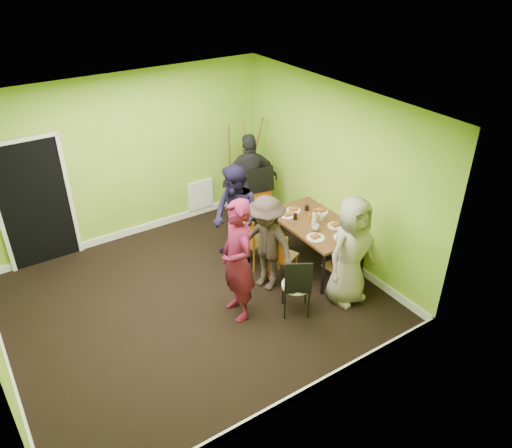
# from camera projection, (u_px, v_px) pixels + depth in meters

# --- Properties ---
(ground) EXTENTS (5.00, 5.00, 0.00)m
(ground) POSITION_uv_depth(u_px,v_px,m) (194.00, 300.00, 7.23)
(ground) COLOR black
(ground) RESTS_ON ground
(room_walls) EXTENTS (5.04, 4.54, 2.82)m
(room_walls) POSITION_uv_depth(u_px,v_px,m) (186.00, 242.00, 6.75)
(room_walls) COLOR #83B12D
(room_walls) RESTS_ON ground
(dining_table) EXTENTS (0.90, 1.50, 0.75)m
(dining_table) POSITION_uv_depth(u_px,v_px,m) (315.00, 226.00, 7.70)
(dining_table) COLOR black
(dining_table) RESTS_ON ground
(chair_left_far) EXTENTS (0.44, 0.43, 0.90)m
(chair_left_far) POSITION_uv_depth(u_px,v_px,m) (251.00, 238.00, 7.73)
(chair_left_far) COLOR orange
(chair_left_far) RESTS_ON ground
(chair_left_near) EXTENTS (0.48, 0.48, 0.88)m
(chair_left_near) POSITION_uv_depth(u_px,v_px,m) (280.00, 253.00, 7.39)
(chair_left_near) COLOR orange
(chair_left_near) RESTS_ON ground
(chair_back_end) EXTENTS (0.53, 0.61, 1.13)m
(chair_back_end) POSITION_uv_depth(u_px,v_px,m) (261.00, 186.00, 8.65)
(chair_back_end) COLOR orange
(chair_back_end) RESTS_ON ground
(chair_front_end) EXTENTS (0.40, 0.41, 0.87)m
(chair_front_end) POSITION_uv_depth(u_px,v_px,m) (343.00, 263.00, 7.18)
(chair_front_end) COLOR orange
(chair_front_end) RESTS_ON ground
(chair_bentwood) EXTENTS (0.49, 0.50, 0.93)m
(chair_bentwood) POSITION_uv_depth(u_px,v_px,m) (297.00, 284.00, 6.72)
(chair_bentwood) COLOR black
(chair_bentwood) RESTS_ON ground
(easel) EXTENTS (0.74, 0.69, 1.84)m
(easel) POSITION_uv_depth(u_px,v_px,m) (243.00, 168.00, 9.03)
(easel) COLOR brown
(easel) RESTS_ON ground
(plate_near_left) EXTENTS (0.23, 0.23, 0.01)m
(plate_near_left) POSITION_uv_depth(u_px,v_px,m) (288.00, 216.00, 7.84)
(plate_near_left) COLOR white
(plate_near_left) RESTS_ON dining_table
(plate_near_right) EXTENTS (0.27, 0.27, 0.01)m
(plate_near_right) POSITION_uv_depth(u_px,v_px,m) (315.00, 238.00, 7.28)
(plate_near_right) COLOR white
(plate_near_right) RESTS_ON dining_table
(plate_far_back) EXTENTS (0.23, 0.23, 0.01)m
(plate_far_back) POSITION_uv_depth(u_px,v_px,m) (293.00, 211.00, 7.98)
(plate_far_back) COLOR white
(plate_far_back) RESTS_ON dining_table
(plate_far_front) EXTENTS (0.24, 0.24, 0.01)m
(plate_far_front) POSITION_uv_depth(u_px,v_px,m) (342.00, 237.00, 7.29)
(plate_far_front) COLOR white
(plate_far_front) RESTS_ON dining_table
(plate_wall_back) EXTENTS (0.22, 0.22, 0.01)m
(plate_wall_back) POSITION_uv_depth(u_px,v_px,m) (321.00, 211.00, 7.96)
(plate_wall_back) COLOR white
(plate_wall_back) RESTS_ON dining_table
(plate_wall_front) EXTENTS (0.24, 0.24, 0.01)m
(plate_wall_front) POSITION_uv_depth(u_px,v_px,m) (335.00, 226.00, 7.57)
(plate_wall_front) COLOR white
(plate_wall_front) RESTS_ON dining_table
(thermos) EXTENTS (0.08, 0.08, 0.23)m
(thermos) POSITION_uv_depth(u_px,v_px,m) (315.00, 218.00, 7.56)
(thermos) COLOR white
(thermos) RESTS_ON dining_table
(blue_bottle) EXTENTS (0.08, 0.08, 0.20)m
(blue_bottle) POSITION_uv_depth(u_px,v_px,m) (343.00, 224.00, 7.42)
(blue_bottle) COLOR #1733AD
(blue_bottle) RESTS_ON dining_table
(orange_bottle) EXTENTS (0.04, 0.04, 0.08)m
(orange_bottle) POSITION_uv_depth(u_px,v_px,m) (309.00, 217.00, 7.75)
(orange_bottle) COLOR orange
(orange_bottle) RESTS_ON dining_table
(glass_mid) EXTENTS (0.06, 0.06, 0.10)m
(glass_mid) POSITION_uv_depth(u_px,v_px,m) (295.00, 216.00, 7.73)
(glass_mid) COLOR black
(glass_mid) RESTS_ON dining_table
(glass_back) EXTENTS (0.07, 0.07, 0.09)m
(glass_back) POSITION_uv_depth(u_px,v_px,m) (307.00, 208.00, 7.98)
(glass_back) COLOR black
(glass_back) RESTS_ON dining_table
(glass_front) EXTENTS (0.06, 0.06, 0.10)m
(glass_front) POSITION_uv_depth(u_px,v_px,m) (343.00, 235.00, 7.27)
(glass_front) COLOR black
(glass_front) RESTS_ON dining_table
(cup_a) EXTENTS (0.12, 0.12, 0.09)m
(cup_a) POSITION_uv_depth(u_px,v_px,m) (315.00, 227.00, 7.45)
(cup_a) COLOR white
(cup_a) RESTS_ON dining_table
(cup_b) EXTENTS (0.09, 0.09, 0.09)m
(cup_b) POSITION_uv_depth(u_px,v_px,m) (322.00, 217.00, 7.72)
(cup_b) COLOR white
(cup_b) RESTS_ON dining_table
(person_standing) EXTENTS (0.48, 0.68, 1.77)m
(person_standing) POSITION_uv_depth(u_px,v_px,m) (238.00, 261.00, 6.54)
(person_standing) COLOR maroon
(person_standing) RESTS_ON ground
(person_left_far) EXTENTS (0.69, 0.85, 1.66)m
(person_left_far) POSITION_uv_depth(u_px,v_px,m) (236.00, 217.00, 7.65)
(person_left_far) COLOR black
(person_left_far) RESTS_ON ground
(person_left_near) EXTENTS (0.80, 1.08, 1.49)m
(person_left_near) POSITION_uv_depth(u_px,v_px,m) (266.00, 244.00, 7.15)
(person_left_near) COLOR #312521
(person_left_near) RESTS_ON ground
(person_back_end) EXTENTS (1.07, 0.67, 1.70)m
(person_back_end) POSITION_uv_depth(u_px,v_px,m) (250.00, 180.00, 8.73)
(person_back_end) COLOR black
(person_back_end) RESTS_ON ground
(person_front_end) EXTENTS (0.83, 0.57, 1.63)m
(person_front_end) POSITION_uv_depth(u_px,v_px,m) (351.00, 251.00, 6.86)
(person_front_end) COLOR gray
(person_front_end) RESTS_ON ground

